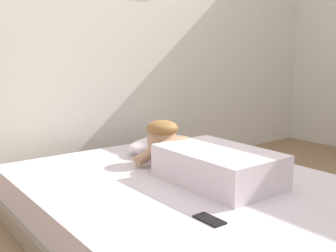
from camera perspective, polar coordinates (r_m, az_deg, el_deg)
The scene contains 7 objects.
ground_plane at distance 2.22m, azimuth 12.65°, elevation -15.83°, with size 13.34×13.34×0.00m, color #8C6B4C.
back_wall at distance 3.22m, azimuth -8.69°, elevation 15.27°, with size 4.67×0.12×2.50m.
bed at distance 2.22m, azimuth 2.65°, elevation -11.55°, with size 1.55×1.98×0.29m.
pillow at distance 2.78m, azimuth -0.75°, elevation -2.64°, with size 0.52×0.32×0.11m, color silver.
person_lying at distance 2.24m, azimuth 4.69°, elevation -4.56°, with size 0.43×0.92×0.27m.
coffee_cup at distance 2.55m, azimuth 2.17°, elevation -4.22°, with size 0.12×0.09×0.07m.
cell_phone at distance 1.70m, azimuth 5.94°, elevation -13.14°, with size 0.07×0.14×0.01m, color black.
Camera 1 is at (-1.55, -1.26, 0.97)m, focal length 42.71 mm.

